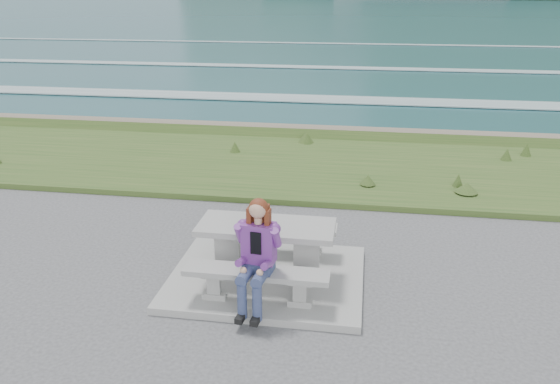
{
  "coord_description": "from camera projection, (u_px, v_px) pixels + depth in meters",
  "views": [
    {
      "loc": [
        1.21,
        -6.45,
        3.78
      ],
      "look_at": [
        -0.01,
        1.2,
        0.86
      ],
      "focal_mm": 35.0,
      "sensor_mm": 36.0,
      "label": 1
    }
  ],
  "objects": [
    {
      "name": "concrete_slab",
      "position": [
        267.0,
        278.0,
        7.46
      ],
      "size": [
        2.6,
        2.1,
        0.1
      ],
      "primitive_type": "cube",
      "color": "gray",
      "rests_on": "ground"
    },
    {
      "name": "picnic_table",
      "position": [
        266.0,
        236.0,
        7.24
      ],
      "size": [
        1.8,
        0.75,
        0.75
      ],
      "color": "gray",
      "rests_on": "concrete_slab"
    },
    {
      "name": "grass_verge",
      "position": [
        307.0,
        169.0,
        12.1
      ],
      "size": [
        160.0,
        4.5,
        0.22
      ],
      "primitive_type": "cube",
      "color": "#2C4C1C",
      "rests_on": "ground"
    },
    {
      "name": "seated_woman",
      "position": [
        255.0,
        271.0,
        6.49
      ],
      "size": [
        0.45,
        0.71,
        1.38
      ],
      "rotation": [
        0.0,
        0.0,
        -0.11
      ],
      "color": "navy",
      "rests_on": "concrete_slab"
    },
    {
      "name": "bench_landward",
      "position": [
        256.0,
        277.0,
        6.67
      ],
      "size": [
        1.8,
        0.35,
        0.45
      ],
      "color": "gray",
      "rests_on": "concrete_slab"
    },
    {
      "name": "shore_drop",
      "position": [
        319.0,
        136.0,
        14.78
      ],
      "size": [
        160.0,
        0.8,
        2.2
      ],
      "primitive_type": "cube",
      "color": "#695A4F",
      "rests_on": "ground"
    },
    {
      "name": "bench_seaward",
      "position": [
        275.0,
        230.0,
        7.96
      ],
      "size": [
        1.8,
        0.35,
        0.45
      ],
      "color": "gray",
      "rests_on": "concrete_slab"
    },
    {
      "name": "ocean",
      "position": [
        346.0,
        89.0,
        31.28
      ],
      "size": [
        1600.0,
        1600.0,
        0.09
      ],
      "color": "#1F525A",
      "rests_on": "ground"
    }
  ]
}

